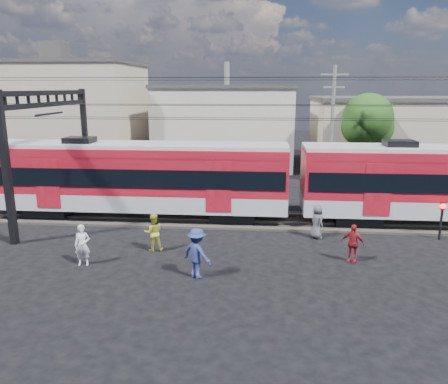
# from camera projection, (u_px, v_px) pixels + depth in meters

# --- Properties ---
(ground) EXTENTS (120.00, 120.00, 0.00)m
(ground) POSITION_uv_depth(u_px,v_px,m) (222.00, 284.00, 16.09)
(ground) COLOR black
(ground) RESTS_ON ground
(track_bed) EXTENTS (70.00, 3.40, 0.12)m
(track_bed) POSITION_uv_depth(u_px,v_px,m) (235.00, 219.00, 23.83)
(track_bed) COLOR #2D2823
(track_bed) RESTS_ON ground
(rail_near) EXTENTS (70.00, 0.12, 0.12)m
(rail_near) POSITION_uv_depth(u_px,v_px,m) (234.00, 221.00, 23.08)
(rail_near) COLOR #59544C
(rail_near) RESTS_ON track_bed
(rail_far) EXTENTS (70.00, 0.12, 0.12)m
(rail_far) POSITION_uv_depth(u_px,v_px,m) (236.00, 213.00, 24.53)
(rail_far) COLOR #59544C
(rail_far) RESTS_ON track_bed
(commuter_train) EXTENTS (50.30, 3.08, 4.17)m
(commuter_train) POSITION_uv_depth(u_px,v_px,m) (143.00, 176.00, 23.71)
(commuter_train) COLOR black
(commuter_train) RESTS_ON ground
(catenary) EXTENTS (70.00, 9.30, 7.52)m
(catenary) POSITION_uv_depth(u_px,v_px,m) (75.00, 125.00, 23.37)
(catenary) COLOR black
(catenary) RESTS_ON ground
(building_west) EXTENTS (14.28, 10.20, 9.30)m
(building_west) POSITION_uv_depth(u_px,v_px,m) (60.00, 115.00, 39.69)
(building_west) COLOR #BEA991
(building_west) RESTS_ON ground
(building_midwest) EXTENTS (12.24, 12.24, 7.30)m
(building_midwest) POSITION_uv_depth(u_px,v_px,m) (227.00, 124.00, 41.56)
(building_midwest) COLOR beige
(building_midwest) RESTS_ON ground
(building_mideast) EXTENTS (16.32, 10.20, 6.30)m
(building_mideast) POSITION_uv_depth(u_px,v_px,m) (409.00, 134.00, 37.43)
(building_mideast) COLOR #BEA991
(building_mideast) RESTS_ON ground
(utility_pole_mid) EXTENTS (1.80, 0.24, 8.50)m
(utility_pole_mid) POSITION_uv_depth(u_px,v_px,m) (332.00, 127.00, 29.06)
(utility_pole_mid) COLOR slate
(utility_pole_mid) RESTS_ON ground
(tree_near) EXTENTS (3.82, 3.64, 6.72)m
(tree_near) POSITION_uv_depth(u_px,v_px,m) (370.00, 122.00, 31.76)
(tree_near) COLOR #382619
(tree_near) RESTS_ON ground
(pedestrian_a) EXTENTS (0.68, 0.50, 1.70)m
(pedestrian_a) POSITION_uv_depth(u_px,v_px,m) (82.00, 245.00, 17.70)
(pedestrian_a) COLOR silver
(pedestrian_a) RESTS_ON ground
(pedestrian_b) EXTENTS (0.97, 0.85, 1.69)m
(pedestrian_b) POSITION_uv_depth(u_px,v_px,m) (153.00, 232.00, 19.27)
(pedestrian_b) COLOR gold
(pedestrian_b) RESTS_ON ground
(pedestrian_c) EXTENTS (1.46, 1.29, 1.96)m
(pedestrian_c) POSITION_uv_depth(u_px,v_px,m) (197.00, 253.00, 16.48)
(pedestrian_c) COLOR navy
(pedestrian_c) RESTS_ON ground
(pedestrian_d) EXTENTS (1.04, 0.78, 1.63)m
(pedestrian_d) POSITION_uv_depth(u_px,v_px,m) (353.00, 243.00, 18.00)
(pedestrian_d) COLOR maroon
(pedestrian_d) RESTS_ON ground
(pedestrian_e) EXTENTS (0.87, 0.96, 1.64)m
(pedestrian_e) POSITION_uv_depth(u_px,v_px,m) (317.00, 222.00, 20.89)
(pedestrian_e) COLOR #515257
(pedestrian_e) RESTS_ON ground
(crossing_signal) EXTENTS (0.26, 0.26, 1.82)m
(crossing_signal) POSITION_uv_depth(u_px,v_px,m) (442.00, 214.00, 20.57)
(crossing_signal) COLOR black
(crossing_signal) RESTS_ON ground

